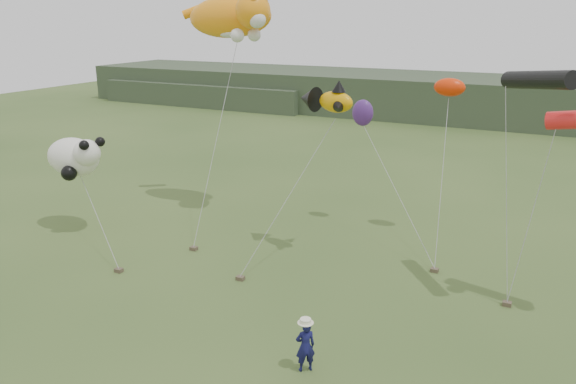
% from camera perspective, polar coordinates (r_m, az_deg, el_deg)
% --- Properties ---
extents(ground, '(120.00, 120.00, 0.00)m').
position_cam_1_polar(ground, '(18.05, -1.91, -15.24)').
color(ground, '#385123').
rests_on(ground, ground).
extents(headland, '(90.00, 13.00, 4.00)m').
position_cam_1_polar(headland, '(59.48, 16.27, 9.14)').
color(headland, '#2D3D28').
rests_on(headland, ground).
extents(festival_attendant, '(0.68, 0.66, 1.57)m').
position_cam_1_polar(festival_attendant, '(16.52, 1.77, -15.39)').
color(festival_attendant, '#121345').
rests_on(festival_attendant, ground).
extents(sandbag_anchors, '(14.47, 5.84, 0.15)m').
position_cam_1_polar(sandbag_anchors, '(22.33, 0.44, -8.22)').
color(sandbag_anchors, brown).
rests_on(sandbag_anchors, ground).
extents(cat_kite, '(5.81, 3.10, 2.48)m').
position_cam_1_polar(cat_kite, '(28.35, -5.44, 17.34)').
color(cat_kite, orange).
rests_on(cat_kite, ground).
extents(fish_kite, '(2.72, 1.81, 1.35)m').
position_cam_1_polar(fish_kite, '(22.72, 3.85, 9.32)').
color(fish_kite, '#E59B05').
rests_on(fish_kite, ground).
extents(panda_kite, '(3.19, 2.06, 1.98)m').
position_cam_1_polar(panda_kite, '(27.73, -20.80, 3.35)').
color(panda_kite, white).
rests_on(panda_kite, ground).
extents(misc_kites, '(5.02, 0.92, 2.38)m').
position_cam_1_polar(misc_kites, '(26.16, 11.75, 9.09)').
color(misc_kites, red).
rests_on(misc_kites, ground).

